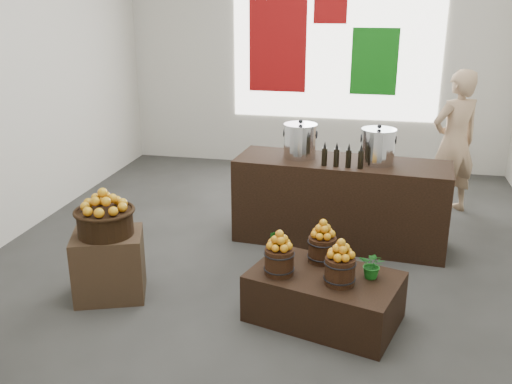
% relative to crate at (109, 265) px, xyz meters
% --- Properties ---
extents(ground, '(7.00, 7.00, 0.00)m').
position_rel_crate_xyz_m(ground, '(1.32, 1.22, -0.31)').
color(ground, '#383936').
rests_on(ground, ground).
extents(back_wall, '(6.00, 0.04, 4.00)m').
position_rel_crate_xyz_m(back_wall, '(1.32, 4.72, 1.69)').
color(back_wall, beige).
rests_on(back_wall, ground).
extents(back_opening, '(3.20, 0.02, 2.40)m').
position_rel_crate_xyz_m(back_opening, '(1.62, 4.70, 1.69)').
color(back_opening, white).
rests_on(back_opening, back_wall).
extents(deco_red_left, '(0.90, 0.04, 1.40)m').
position_rel_crate_xyz_m(deco_red_left, '(0.72, 4.69, 1.59)').
color(deco_red_left, maroon).
rests_on(deco_red_left, back_wall).
extents(deco_green_right, '(0.70, 0.04, 1.00)m').
position_rel_crate_xyz_m(deco_green_right, '(2.22, 4.69, 1.39)').
color(deco_green_right, '#106712').
rests_on(deco_green_right, back_wall).
extents(deco_red_upper, '(0.50, 0.04, 0.50)m').
position_rel_crate_xyz_m(deco_red_upper, '(1.52, 4.69, 2.19)').
color(deco_red_upper, maroon).
rests_on(deco_red_upper, back_wall).
extents(crate, '(0.75, 0.69, 0.62)m').
position_rel_crate_xyz_m(crate, '(0.00, 0.00, 0.00)').
color(crate, '#483021').
rests_on(crate, ground).
extents(wicker_basket, '(0.49, 0.49, 0.22)m').
position_rel_crate_xyz_m(wicker_basket, '(0.00, 0.00, 0.42)').
color(wicker_basket, black).
rests_on(wicker_basket, crate).
extents(apples_in_basket, '(0.39, 0.39, 0.21)m').
position_rel_crate_xyz_m(apples_in_basket, '(0.00, 0.00, 0.64)').
color(apples_in_basket, '#A21C05').
rests_on(apples_in_basket, wicker_basket).
extents(display_table, '(1.39, 1.07, 0.43)m').
position_rel_crate_xyz_m(display_table, '(1.98, 0.00, -0.10)').
color(display_table, black).
rests_on(display_table, ground).
extents(apple_bucket_front_left, '(0.25, 0.25, 0.23)m').
position_rel_crate_xyz_m(apple_bucket_front_left, '(1.59, -0.06, 0.23)').
color(apple_bucket_front_left, '#331D0E').
rests_on(apple_bucket_front_left, display_table).
extents(apples_in_bucket_front_left, '(0.18, 0.18, 0.17)m').
position_rel_crate_xyz_m(apples_in_bucket_front_left, '(1.59, -0.06, 0.43)').
color(apples_in_bucket_front_left, '#A21C05').
rests_on(apples_in_bucket_front_left, apple_bucket_front_left).
extents(apple_bucket_front_right, '(0.25, 0.25, 0.23)m').
position_rel_crate_xyz_m(apple_bucket_front_right, '(2.11, -0.13, 0.23)').
color(apple_bucket_front_right, '#331D0E').
rests_on(apple_bucket_front_right, display_table).
extents(apples_in_bucket_front_right, '(0.18, 0.18, 0.17)m').
position_rel_crate_xyz_m(apples_in_bucket_front_right, '(2.11, -0.13, 0.43)').
color(apples_in_bucket_front_right, '#A21C05').
rests_on(apples_in_bucket_front_right, apple_bucket_front_right).
extents(apple_bucket_rear, '(0.25, 0.25, 0.23)m').
position_rel_crate_xyz_m(apple_bucket_rear, '(1.92, 0.26, 0.23)').
color(apple_bucket_rear, '#331D0E').
rests_on(apple_bucket_rear, display_table).
extents(apples_in_bucket_rear, '(0.18, 0.18, 0.17)m').
position_rel_crate_xyz_m(apples_in_bucket_rear, '(1.92, 0.26, 0.43)').
color(apples_in_bucket_rear, '#A21C05').
rests_on(apples_in_bucket_rear, apple_bucket_rear).
extents(herb_garnish_right, '(0.26, 0.24, 0.24)m').
position_rel_crate_xyz_m(herb_garnish_right, '(2.37, 0.02, 0.24)').
color(herb_garnish_right, '#135B16').
rests_on(herb_garnish_right, display_table).
extents(herb_garnish_left, '(0.17, 0.15, 0.26)m').
position_rel_crate_xyz_m(herb_garnish_left, '(1.50, 0.27, 0.24)').
color(herb_garnish_left, '#135B16').
rests_on(herb_garnish_left, display_table).
extents(counter, '(2.37, 0.93, 0.95)m').
position_rel_crate_xyz_m(counter, '(1.98, 1.70, 0.17)').
color(counter, black).
rests_on(counter, ground).
extents(stock_pot_left, '(0.36, 0.36, 0.36)m').
position_rel_crate_xyz_m(stock_pot_left, '(1.51, 1.74, 0.82)').
color(stock_pot_left, silver).
rests_on(stock_pot_left, counter).
extents(stock_pot_center, '(0.36, 0.36, 0.36)m').
position_rel_crate_xyz_m(stock_pot_center, '(2.35, 1.67, 0.82)').
color(stock_pot_center, silver).
rests_on(stock_pot_center, counter).
extents(oil_cruets, '(0.34, 0.09, 0.26)m').
position_rel_crate_xyz_m(oil_cruets, '(1.96, 1.47, 0.77)').
color(oil_cruets, black).
rests_on(oil_cruets, counter).
extents(shopper, '(0.80, 0.72, 1.82)m').
position_rel_crate_xyz_m(shopper, '(3.28, 2.96, 0.60)').
color(shopper, tan).
rests_on(shopper, ground).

